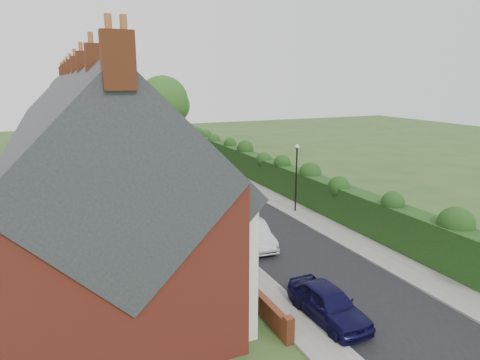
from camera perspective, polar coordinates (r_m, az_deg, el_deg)
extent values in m
plane|color=#2D4C1E|center=(27.65, 5.59, -7.49)|extent=(140.00, 140.00, 0.00)
cube|color=black|center=(36.96, -3.49, -2.04)|extent=(6.00, 58.00, 0.02)
cube|color=gray|center=(38.51, 2.23, -1.31)|extent=(2.20, 58.00, 0.12)
cube|color=gray|center=(35.84, -9.27, -2.60)|extent=(1.70, 58.00, 0.12)
cube|color=gray|center=(38.07, 0.81, -1.47)|extent=(0.18, 58.00, 0.13)
cube|color=gray|center=(36.04, -8.04, -2.46)|extent=(0.18, 58.00, 0.13)
cube|color=#163811|center=(39.04, 4.62, 0.65)|extent=(1.50, 58.00, 2.50)
cube|color=#9B3527|center=(33.13, -20.21, 1.11)|extent=(8.00, 40.00, 6.50)
cube|color=#26282D|center=(32.64, -20.66, 6.69)|extent=(8.00, 40.20, 8.00)
cube|color=white|center=(17.20, -0.43, -11.45)|extent=(0.70, 2.40, 5.20)
cube|color=black|center=(17.87, 0.71, -14.74)|extent=(0.06, 1.80, 1.60)
cube|color=black|center=(16.87, 0.73, -7.53)|extent=(0.06, 1.80, 1.60)
cube|color=#26282D|center=(16.11, -0.93, -1.81)|extent=(1.70, 2.60, 1.70)
cube|color=#3F2D2D|center=(19.53, -3.80, -13.34)|extent=(0.08, 0.90, 2.10)
cube|color=white|center=(18.18, -3.83, -4.00)|extent=(0.12, 1.20, 1.60)
cube|color=white|center=(21.54, -5.77, -6.28)|extent=(0.70, 2.40, 5.20)
cube|color=black|center=(22.08, -4.77, -9.09)|extent=(0.06, 1.80, 1.60)
cube|color=black|center=(21.28, -4.90, -3.11)|extent=(0.06, 1.80, 1.60)
cube|color=#26282D|center=(20.68, -6.36, 1.52)|extent=(1.70, 2.60, 1.70)
cube|color=#3F2D2D|center=(23.89, -7.99, -8.30)|extent=(0.08, 0.90, 2.10)
cube|color=white|center=(22.78, -8.17, -0.53)|extent=(0.12, 1.20, 1.60)
cube|color=white|center=(26.12, -9.22, -2.85)|extent=(0.70, 2.40, 5.20)
cube|color=black|center=(26.56, -8.35, -5.25)|extent=(0.06, 1.80, 1.60)
cube|color=black|center=(25.90, -8.53, -0.21)|extent=(0.06, 1.80, 1.60)
cube|color=#26282D|center=(25.42, -9.80, 3.62)|extent=(1.70, 2.60, 1.70)
cube|color=#3F2D2D|center=(28.46, -10.80, -4.82)|extent=(0.08, 0.90, 2.10)
cube|color=white|center=(27.51, -11.04, 1.77)|extent=(0.12, 1.20, 1.60)
cube|color=white|center=(30.83, -11.62, -0.45)|extent=(0.70, 2.40, 5.20)
cube|color=black|center=(31.21, -10.85, -2.52)|extent=(0.06, 1.80, 1.60)
cube|color=black|center=(30.65, -11.05, 1.80)|extent=(0.06, 1.80, 1.60)
cube|color=#26282D|center=(30.23, -12.16, 5.06)|extent=(1.70, 2.60, 1.70)
cube|color=#3F2D2D|center=(33.15, -12.81, -2.30)|extent=(0.08, 0.90, 2.10)
cube|color=white|center=(32.33, -13.06, 3.38)|extent=(0.12, 1.20, 1.60)
cube|color=white|center=(35.62, -13.37, 1.32)|extent=(0.70, 2.40, 5.20)
cube|color=black|center=(35.94, -12.69, -0.50)|extent=(0.06, 1.80, 1.60)
cube|color=black|center=(35.46, -12.89, 3.27)|extent=(0.06, 1.80, 1.60)
cube|color=#26282D|center=(35.10, -13.88, 6.09)|extent=(1.70, 2.60, 1.70)
cube|color=#3F2D2D|center=(37.92, -14.30, -0.41)|extent=(0.08, 0.90, 2.10)
cube|color=white|center=(37.19, -14.56, 4.57)|extent=(0.12, 1.20, 1.60)
cube|color=white|center=(40.46, -14.71, 2.66)|extent=(0.70, 2.40, 5.20)
cube|color=black|center=(40.75, -14.10, 1.05)|extent=(0.06, 1.80, 1.60)
cube|color=black|center=(40.32, -14.29, 4.38)|extent=(0.06, 1.80, 1.60)
cube|color=#26282D|center=(40.01, -15.18, 6.86)|extent=(1.70, 2.60, 1.70)
cube|color=#3F2D2D|center=(42.75, -15.47, 1.05)|extent=(0.08, 0.90, 2.10)
cube|color=white|center=(42.09, -15.71, 5.48)|extent=(0.12, 1.20, 1.60)
cube|color=white|center=(45.33, -15.76, 3.71)|extent=(0.70, 2.40, 5.20)
cube|color=black|center=(45.59, -15.21, 2.27)|extent=(0.06, 1.80, 1.60)
cube|color=black|center=(45.21, -15.40, 5.25)|extent=(0.06, 1.80, 1.60)
cube|color=#26282D|center=(44.93, -16.20, 7.47)|extent=(1.70, 2.60, 1.70)
cube|color=#3F2D2D|center=(47.61, -16.39, 2.22)|extent=(0.08, 0.90, 2.10)
cube|color=white|center=(47.01, -16.63, 6.20)|extent=(0.12, 1.20, 1.60)
cube|color=white|center=(50.23, -16.61, 4.56)|extent=(0.70, 2.40, 5.20)
cube|color=black|center=(50.46, -16.11, 3.25)|extent=(0.06, 1.80, 1.60)
cube|color=black|center=(50.12, -16.28, 5.95)|extent=(0.06, 1.80, 1.60)
cube|color=#26282D|center=(49.87, -17.02, 7.95)|extent=(1.70, 2.60, 1.70)
cube|color=#3F2D2D|center=(52.49, -17.15, 3.17)|extent=(0.08, 0.90, 2.10)
cube|color=white|center=(51.94, -17.37, 6.79)|extent=(0.12, 1.20, 1.60)
cube|color=brown|center=(12.57, -15.93, 15.07)|extent=(0.90, 0.50, 1.60)
cylinder|color=#98572D|center=(12.61, -17.18, 19.32)|extent=(0.20, 0.20, 0.50)
cylinder|color=#98572D|center=(12.67, -15.28, 19.41)|extent=(0.20, 0.20, 0.50)
cube|color=brown|center=(17.52, -18.39, 14.29)|extent=(0.90, 0.50, 1.60)
cylinder|color=#98572D|center=(17.56, -19.31, 17.33)|extent=(0.20, 0.20, 0.50)
cylinder|color=#98572D|center=(17.60, -17.95, 17.42)|extent=(0.20, 0.20, 0.50)
cube|color=brown|center=(22.50, -19.76, 13.84)|extent=(0.90, 0.50, 1.60)
cylinder|color=#98572D|center=(22.52, -20.48, 16.21)|extent=(0.20, 0.20, 0.50)
cylinder|color=#98572D|center=(22.56, -19.43, 16.29)|extent=(0.20, 0.20, 0.50)
cube|color=brown|center=(27.49, -20.63, 13.55)|extent=(0.90, 0.50, 1.60)
cylinder|color=#98572D|center=(27.51, -21.22, 15.49)|extent=(0.20, 0.20, 0.50)
cylinder|color=#98572D|center=(27.53, -20.37, 15.56)|extent=(0.20, 0.20, 0.50)
cube|color=brown|center=(32.47, -21.23, 13.35)|extent=(0.90, 0.50, 1.60)
cylinder|color=#98572D|center=(32.49, -21.74, 14.99)|extent=(0.20, 0.20, 0.50)
cylinder|color=#98572D|center=(32.51, -21.01, 15.05)|extent=(0.20, 0.20, 0.50)
cube|color=brown|center=(37.47, -21.67, 13.20)|extent=(0.90, 0.50, 1.60)
cylinder|color=#98572D|center=(37.48, -22.11, 14.62)|extent=(0.20, 0.20, 0.50)
cylinder|color=#98572D|center=(37.50, -21.48, 14.67)|extent=(0.20, 0.20, 0.50)
cube|color=brown|center=(42.46, -22.00, 13.09)|extent=(0.90, 0.50, 1.60)
cylinder|color=#98572D|center=(42.47, -22.39, 14.34)|extent=(0.20, 0.20, 0.50)
cylinder|color=#98572D|center=(42.49, -21.84, 14.39)|extent=(0.20, 0.20, 0.50)
cube|color=brown|center=(47.46, -22.27, 13.00)|extent=(0.90, 0.50, 1.60)
cylinder|color=#98572D|center=(47.47, -22.62, 14.12)|extent=(0.20, 0.20, 0.50)
cylinder|color=#98572D|center=(47.48, -22.12, 14.16)|extent=(0.20, 0.20, 0.50)
cube|color=brown|center=(52.45, -22.48, 12.92)|extent=(0.90, 0.50, 1.60)
cylinder|color=#98572D|center=(52.46, -22.80, 13.94)|extent=(0.20, 0.20, 0.50)
cylinder|color=#98572D|center=(52.48, -22.35, 13.98)|extent=(0.20, 0.20, 0.50)
cube|color=brown|center=(19.15, 2.55, -15.93)|extent=(0.30, 4.70, 0.90)
cube|color=brown|center=(23.26, -3.03, -10.40)|extent=(0.30, 4.70, 0.90)
cube|color=brown|center=(27.66, -6.76, -6.52)|extent=(0.30, 4.70, 0.90)
cube|color=brown|center=(32.24, -9.41, -3.70)|extent=(0.30, 4.70, 0.90)
cube|color=brown|center=(36.93, -11.39, -1.59)|extent=(0.30, 4.70, 0.90)
cube|color=brown|center=(41.69, -12.91, 0.05)|extent=(0.30, 4.70, 0.90)
cube|color=brown|center=(46.50, -14.13, 1.35)|extent=(0.30, 4.70, 0.90)
cube|color=brown|center=(51.34, -15.11, 2.40)|extent=(0.30, 4.70, 0.90)
cube|color=brown|center=(17.22, 6.48, -19.28)|extent=(0.35, 0.35, 1.10)
cube|color=brown|center=(21.11, -0.54, -12.67)|extent=(0.35, 0.35, 1.10)
cube|color=brown|center=(25.40, -5.07, -8.09)|extent=(0.35, 0.35, 1.10)
cube|color=brown|center=(29.90, -8.20, -4.82)|extent=(0.35, 0.35, 1.10)
cube|color=brown|center=(34.55, -10.48, -2.42)|extent=(0.35, 0.35, 1.10)
cube|color=brown|center=(39.28, -12.21, -0.58)|extent=(0.35, 0.35, 1.10)
cube|color=brown|center=(44.07, -13.56, 0.86)|extent=(0.35, 0.35, 1.10)
cube|color=brown|center=(48.90, -14.65, 2.01)|extent=(0.35, 0.35, 1.10)
cube|color=brown|center=(53.76, -15.54, 2.96)|extent=(0.35, 0.35, 1.10)
cylinder|color=black|center=(31.90, 7.49, -0.19)|extent=(0.12, 0.12, 4.80)
cylinder|color=black|center=(31.42, 7.62, 4.16)|extent=(0.20, 0.20, 0.10)
sphere|color=silver|center=(31.40, 7.63, 4.43)|extent=(0.32, 0.32, 0.32)
cylinder|color=#332316|center=(63.63, -14.92, 6.21)|extent=(0.50, 0.50, 4.75)
sphere|color=#234E1A|center=(63.31, -15.12, 9.37)|extent=(6.80, 6.80, 6.80)
sphere|color=#234E1A|center=(63.88, -13.91, 8.87)|extent=(4.76, 4.76, 4.76)
cylinder|color=#332316|center=(66.73, -10.10, 6.99)|extent=(0.50, 0.50, 5.25)
sphere|color=#234E1A|center=(66.43, -10.24, 10.32)|extent=(7.60, 7.60, 7.60)
sphere|color=#234E1A|center=(67.13, -9.00, 9.77)|extent=(5.32, 5.32, 5.32)
cylinder|color=#332316|center=(65.91, -20.55, 6.38)|extent=(0.50, 0.50, 5.50)
sphere|color=#234E1A|center=(65.60, -20.84, 9.91)|extent=(8.00, 8.00, 8.00)
sphere|color=#234E1A|center=(66.05, -19.40, 9.37)|extent=(5.60, 5.60, 5.60)
imported|color=black|center=(18.82, 11.67, -15.79)|extent=(1.82, 4.36, 1.47)
imported|color=#BCBDC1|center=(25.87, 1.73, -7.17)|extent=(2.00, 4.65, 1.49)
imported|color=#A2A4A9|center=(27.72, 0.50, -5.91)|extent=(3.32, 5.16, 1.32)
imported|color=silver|center=(36.03, -5.02, -1.27)|extent=(2.50, 5.26, 1.48)
imported|color=#0F3218|center=(40.89, -9.25, 0.44)|extent=(2.45, 4.80, 1.57)
imported|color=maroon|center=(43.35, -9.51, 1.15)|extent=(1.80, 4.75, 1.55)
imported|color=tan|center=(49.26, -11.33, 2.54)|extent=(3.34, 5.92, 1.56)
imported|color=slate|center=(53.57, -12.73, 3.28)|extent=(3.18, 5.37, 1.46)
imported|color=black|center=(58.97, -14.03, 4.05)|extent=(1.96, 4.03, 1.32)
imported|color=#422818|center=(37.03, -2.96, -0.76)|extent=(1.52, 2.03, 1.56)
cube|color=black|center=(38.83, -4.01, -0.06)|extent=(1.16, 1.93, 0.48)
cylinder|color=beige|center=(38.68, -4.03, 0.92)|extent=(1.25, 1.21, 1.25)
cube|color=beige|center=(38.77, -4.02, 0.29)|extent=(1.27, 1.98, 0.04)
cylinder|color=black|center=(39.25, -5.15, -0.51)|extent=(0.08, 0.87, 0.87)
cylinder|color=black|center=(39.66, -3.44, -0.33)|extent=(0.08, 0.87, 0.87)
cylinder|color=black|center=(37.73, -3.95, -0.37)|extent=(0.06, 1.74, 0.06)
cylinder|color=black|center=(37.96, -2.99, -0.28)|extent=(0.06, 1.74, 0.06)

